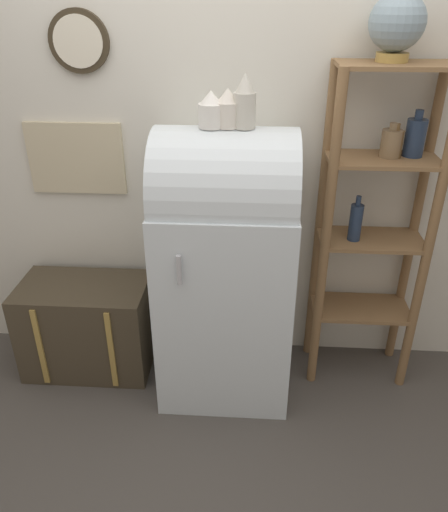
{
  "coord_description": "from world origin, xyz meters",
  "views": [
    {
      "loc": [
        0.14,
        -2.03,
        2.02
      ],
      "look_at": [
        -0.01,
        0.23,
        0.81
      ],
      "focal_mm": 35.0,
      "sensor_mm": 36.0,
      "label": 1
    }
  ],
  "objects_px": {
    "globe": "(397,24)",
    "vase_right": "(245,103)",
    "refrigerator": "(226,263)",
    "vase_center": "(228,109)",
    "vase_left": "(211,110)",
    "suitcase_trunk": "(88,326)"
  },
  "relations": [
    {
      "from": "globe",
      "to": "vase_right",
      "type": "bearing_deg",
      "value": -165.92
    },
    {
      "from": "refrigerator",
      "to": "vase_center",
      "type": "xyz_separation_m",
      "value": [
        0.01,
        0.01,
        0.78
      ]
    },
    {
      "from": "vase_center",
      "to": "vase_right",
      "type": "xyz_separation_m",
      "value": [
        0.08,
        -0.01,
        0.03
      ]
    },
    {
      "from": "vase_left",
      "to": "vase_right",
      "type": "bearing_deg",
      "value": 0.26
    },
    {
      "from": "suitcase_trunk",
      "to": "vase_left",
      "type": "bearing_deg",
      "value": -5.29
    },
    {
      "from": "vase_center",
      "to": "globe",
      "type": "bearing_deg",
      "value": 11.98
    },
    {
      "from": "refrigerator",
      "to": "vase_right",
      "type": "bearing_deg",
      "value": -0.57
    },
    {
      "from": "vase_center",
      "to": "suitcase_trunk",
      "type": "bearing_deg",
      "value": 175.85
    },
    {
      "from": "globe",
      "to": "vase_right",
      "type": "height_order",
      "value": "globe"
    },
    {
      "from": "refrigerator",
      "to": "suitcase_trunk",
      "type": "xyz_separation_m",
      "value": [
        -0.82,
        0.07,
        -0.49
      ]
    },
    {
      "from": "vase_left",
      "to": "vase_center",
      "type": "bearing_deg",
      "value": 7.44
    },
    {
      "from": "suitcase_trunk",
      "to": "vase_center",
      "type": "bearing_deg",
      "value": -4.15
    },
    {
      "from": "vase_left",
      "to": "suitcase_trunk",
      "type": "bearing_deg",
      "value": 174.71
    },
    {
      "from": "refrigerator",
      "to": "globe",
      "type": "height_order",
      "value": "globe"
    },
    {
      "from": "refrigerator",
      "to": "vase_left",
      "type": "bearing_deg",
      "value": -178.69
    },
    {
      "from": "globe",
      "to": "vase_left",
      "type": "height_order",
      "value": "globe"
    },
    {
      "from": "refrigerator",
      "to": "vase_center",
      "type": "distance_m",
      "value": 0.78
    },
    {
      "from": "globe",
      "to": "vase_right",
      "type": "xyz_separation_m",
      "value": [
        -0.65,
        -0.16,
        -0.31
      ]
    },
    {
      "from": "suitcase_trunk",
      "to": "vase_right",
      "type": "xyz_separation_m",
      "value": [
        0.9,
        -0.07,
        1.3
      ]
    },
    {
      "from": "globe",
      "to": "vase_center",
      "type": "xyz_separation_m",
      "value": [
        -0.72,
        -0.15,
        -0.34
      ]
    },
    {
      "from": "suitcase_trunk",
      "to": "vase_center",
      "type": "xyz_separation_m",
      "value": [
        0.82,
        -0.06,
        1.27
      ]
    },
    {
      "from": "vase_left",
      "to": "vase_center",
      "type": "xyz_separation_m",
      "value": [
        0.07,
        0.01,
        0.0
      ]
    }
  ]
}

